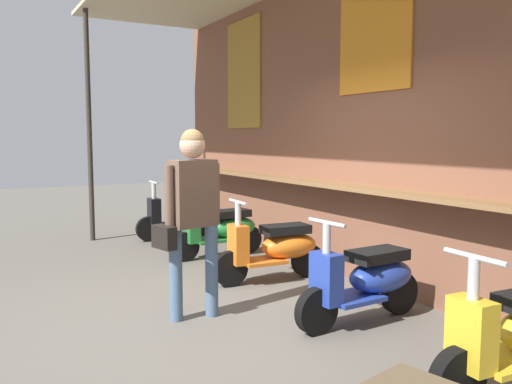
# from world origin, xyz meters

# --- Properties ---
(ground_plane) EXTENTS (28.97, 28.97, 0.00)m
(ground_plane) POSITION_xyz_m (0.00, 0.00, 0.00)
(ground_plane) COLOR #605B54
(market_stall_facade) EXTENTS (10.35, 2.52, 3.86)m
(market_stall_facade) POSITION_xyz_m (0.01, 1.86, 2.13)
(market_stall_facade) COLOR brown
(market_stall_facade) RESTS_ON ground_plane
(scooter_black) EXTENTS (0.47, 1.40, 0.97)m
(scooter_black) POSITION_xyz_m (-3.78, 1.08, 0.39)
(scooter_black) COLOR black
(scooter_black) RESTS_ON ground_plane
(scooter_green) EXTENTS (0.47, 1.40, 0.97)m
(scooter_green) POSITION_xyz_m (-2.25, 1.08, 0.39)
(scooter_green) COLOR #237533
(scooter_green) RESTS_ON ground_plane
(scooter_orange) EXTENTS (0.50, 1.40, 0.97)m
(scooter_orange) POSITION_xyz_m (-0.81, 1.08, 0.39)
(scooter_orange) COLOR orange
(scooter_orange) RESTS_ON ground_plane
(scooter_blue) EXTENTS (0.47, 1.40, 0.97)m
(scooter_blue) POSITION_xyz_m (0.77, 1.08, 0.39)
(scooter_blue) COLOR #233D9E
(scooter_blue) RESTS_ON ground_plane
(shopper_with_handbag) EXTENTS (0.38, 0.68, 1.74)m
(shopper_with_handbag) POSITION_xyz_m (-0.07, -0.26, 1.07)
(shopper_with_handbag) COLOR slate
(shopper_with_handbag) RESTS_ON ground_plane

